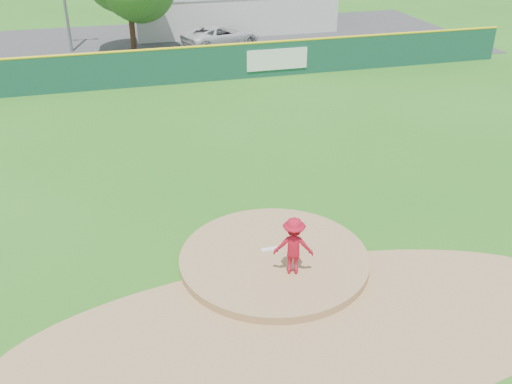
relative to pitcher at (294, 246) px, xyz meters
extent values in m
plane|color=#286B19|center=(-0.26, 0.90, -1.09)|extent=(120.00, 120.00, 0.00)
cylinder|color=#9E774C|center=(-0.26, 0.90, -1.09)|extent=(5.50, 5.50, 0.50)
cube|color=white|center=(-0.26, 1.20, -0.82)|extent=(0.60, 0.15, 0.04)
cylinder|color=#9E774C|center=(-0.26, -2.10, -1.09)|extent=(15.40, 15.40, 0.01)
cube|color=#38383A|center=(-0.26, 27.90, -1.08)|extent=(44.00, 16.00, 0.02)
imported|color=#B20F25|center=(0.00, 0.00, 0.00)|extent=(1.23, 0.95, 1.69)
imported|color=silver|center=(3.71, 26.49, -0.32)|extent=(5.94, 4.11, 1.51)
cube|color=silver|center=(5.74, 32.90, 0.51)|extent=(15.00, 8.00, 3.20)
cube|color=white|center=(5.34, 18.82, -0.09)|extent=(3.60, 0.04, 1.20)
cube|color=#164838|center=(-0.26, 18.90, -0.09)|extent=(40.00, 0.10, 2.00)
cylinder|color=yellow|center=(-0.26, 18.90, 0.91)|extent=(40.00, 0.14, 0.14)
cylinder|color=#382314|center=(-2.26, 25.90, 0.21)|extent=(0.36, 0.36, 2.60)
cylinder|color=#382314|center=(12.74, 36.90, -0.29)|extent=(0.40, 0.40, 1.60)
camera|label=1|loc=(-4.38, -12.20, 8.52)|focal=40.00mm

